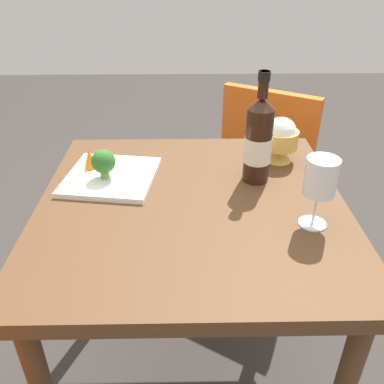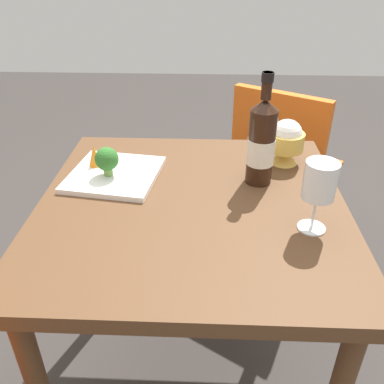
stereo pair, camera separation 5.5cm
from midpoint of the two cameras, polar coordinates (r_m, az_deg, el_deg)
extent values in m
plane|color=#383330|center=(1.62, -1.07, -24.17)|extent=(8.00, 8.00, 0.00)
cube|color=brown|center=(1.10, -1.44, -2.24)|extent=(0.82, 0.82, 0.04)
cylinder|color=brown|center=(1.65, -13.57, -6.42)|extent=(0.05, 0.05, 0.71)
cylinder|color=brown|center=(1.64, 11.15, -6.20)|extent=(0.05, 0.05, 0.71)
cube|color=orange|center=(1.97, 10.97, 3.60)|extent=(0.55, 0.55, 0.02)
cube|color=orange|center=(1.73, 9.55, 7.39)|extent=(0.36, 0.24, 0.40)
cylinder|color=black|center=(2.27, 7.93, 1.33)|extent=(0.03, 0.03, 0.43)
cylinder|color=black|center=(2.19, 16.11, -0.95)|extent=(0.03, 0.03, 0.43)
cylinder|color=black|center=(2.00, 4.07, -2.87)|extent=(0.03, 0.03, 0.43)
cylinder|color=black|center=(1.91, 13.26, -5.68)|extent=(0.03, 0.03, 0.43)
cylinder|color=black|center=(1.16, 7.83, 6.39)|extent=(0.08, 0.08, 0.22)
cone|color=black|center=(1.11, 8.28, 12.12)|extent=(0.08, 0.08, 0.03)
cylinder|color=black|center=(1.10, 8.49, 14.59)|extent=(0.03, 0.03, 0.07)
cylinder|color=black|center=(1.09, 8.58, 15.74)|extent=(0.03, 0.03, 0.02)
cylinder|color=silver|center=(1.16, 7.79, 5.91)|extent=(0.08, 0.08, 0.08)
cylinder|color=white|center=(1.04, 14.97, -4.28)|extent=(0.07, 0.07, 0.00)
cylinder|color=white|center=(1.02, 15.31, -2.24)|extent=(0.01, 0.01, 0.08)
cylinder|color=white|center=(0.97, 16.01, 2.06)|extent=(0.08, 0.08, 0.09)
cone|color=gold|center=(1.32, 10.80, 5.27)|extent=(0.08, 0.08, 0.04)
cylinder|color=gold|center=(1.30, 11.02, 7.25)|extent=(0.11, 0.11, 0.05)
sphere|color=white|center=(1.29, 11.12, 8.16)|extent=(0.09, 0.09, 0.09)
cube|color=white|center=(1.22, -12.48, 2.09)|extent=(0.28, 0.28, 0.02)
cylinder|color=#729E4C|center=(1.20, -13.35, 2.55)|extent=(0.03, 0.03, 0.03)
sphere|color=#2D6B28|center=(1.18, -13.58, 4.16)|extent=(0.07, 0.07, 0.07)
cone|color=orange|center=(1.25, -15.30, 4.51)|extent=(0.04, 0.04, 0.06)
camera|label=1|loc=(0.03, -91.47, -0.90)|focal=38.23mm
camera|label=2|loc=(0.03, 88.53, 0.90)|focal=38.23mm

